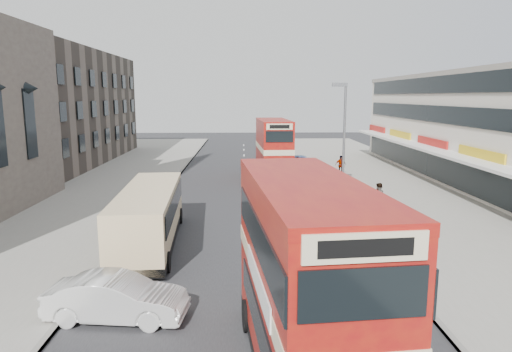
% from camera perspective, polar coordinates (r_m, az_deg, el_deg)
% --- Properties ---
extents(ground, '(160.00, 160.00, 0.00)m').
position_cam_1_polar(ground, '(14.12, -0.85, -21.02)').
color(ground, '#28282B').
rests_on(ground, ground).
extents(road_surface, '(12.00, 90.00, 0.01)m').
position_cam_1_polar(road_surface, '(32.92, -1.37, -2.78)').
color(road_surface, '#28282B').
rests_on(road_surface, ground).
extents(pavement_right, '(12.00, 90.00, 0.15)m').
position_cam_1_polar(pavement_right, '(35.08, 18.66, -2.40)').
color(pavement_right, gray).
rests_on(pavement_right, ground).
extents(pavement_left, '(12.00, 90.00, 0.15)m').
position_cam_1_polar(pavement_left, '(34.97, -21.46, -2.61)').
color(pavement_left, gray).
rests_on(pavement_left, ground).
extents(kerb_left, '(0.20, 90.00, 0.16)m').
position_cam_1_polar(kerb_left, '(33.43, -11.89, -2.67)').
color(kerb_left, gray).
rests_on(kerb_left, ground).
extents(kerb_right, '(0.20, 90.00, 0.16)m').
position_cam_1_polar(kerb_right, '(33.49, 9.14, -2.56)').
color(kerb_right, gray).
rests_on(kerb_right, ground).
extents(brick_terrace, '(14.00, 28.00, 12.00)m').
position_cam_1_polar(brick_terrace, '(54.67, -25.48, 7.68)').
color(brick_terrace, '#66594C').
rests_on(brick_terrace, ground).
extents(commercial_row, '(9.90, 46.20, 9.30)m').
position_cam_1_polar(commercial_row, '(39.67, 28.89, 5.02)').
color(commercial_row, silver).
rests_on(commercial_row, ground).
extents(street_lamp, '(1.00, 0.20, 8.12)m').
position_cam_1_polar(street_lamp, '(30.94, 10.84, 5.19)').
color(street_lamp, slate).
rests_on(street_lamp, ground).
extents(bus_main, '(3.36, 9.28, 5.07)m').
position_cam_1_polar(bus_main, '(11.86, 6.28, -12.91)').
color(bus_main, black).
rests_on(bus_main, ground).
extents(bus_second, '(2.93, 9.23, 5.06)m').
position_cam_1_polar(bus_second, '(40.36, 2.23, 3.41)').
color(bus_second, black).
rests_on(bus_second, ground).
extents(coach, '(3.12, 9.98, 2.61)m').
position_cam_1_polar(coach, '(23.04, -13.22, -4.71)').
color(coach, black).
rests_on(coach, ground).
extents(car_left_front, '(4.71, 2.10, 1.50)m').
position_cam_1_polar(car_left_front, '(16.08, -17.03, -14.40)').
color(car_left_front, silver).
rests_on(car_left_front, ground).
extents(car_right_a, '(4.51, 2.11, 1.27)m').
position_cam_1_polar(car_right_a, '(31.23, 7.63, -2.38)').
color(car_right_a, maroon).
rests_on(car_right_a, ground).
extents(car_right_b, '(5.10, 2.84, 1.35)m').
position_cam_1_polar(car_right_b, '(32.25, 8.02, -1.93)').
color(car_right_b, orange).
rests_on(car_right_b, ground).
extents(car_right_c, '(4.49, 2.26, 1.47)m').
position_cam_1_polar(car_right_c, '(46.09, 4.75, 1.79)').
color(car_right_c, '#6087C0').
rests_on(car_right_c, ground).
extents(pedestrian_near, '(0.83, 0.78, 1.87)m').
position_cam_1_polar(pedestrian_near, '(29.18, 15.04, -2.61)').
color(pedestrian_near, gray).
rests_on(pedestrian_near, pavement_right).
extents(pedestrian_far, '(1.07, 0.55, 1.75)m').
position_cam_1_polar(pedestrian_far, '(42.54, 10.54, 1.36)').
color(pedestrian_far, gray).
rests_on(pedestrian_far, pavement_right).
extents(cyclist, '(0.84, 1.91, 2.03)m').
position_cam_1_polar(cyclist, '(33.45, 6.15, -1.46)').
color(cyclist, gray).
rests_on(cyclist, ground).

